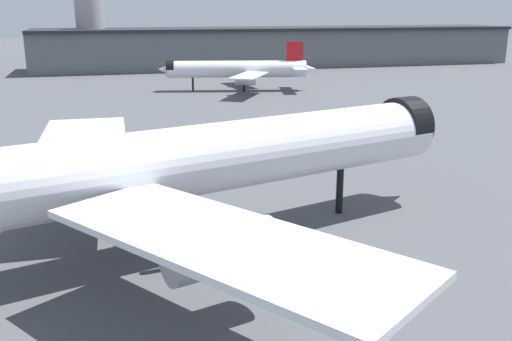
{
  "coord_description": "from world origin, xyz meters",
  "views": [
    {
      "loc": [
        -2.32,
        -53.12,
        22.73
      ],
      "look_at": [
        5.82,
        2.88,
        6.74
      ],
      "focal_mm": 40.25,
      "sensor_mm": 36.0,
      "label": 1
    }
  ],
  "objects": [
    {
      "name": "ground",
      "position": [
        0.0,
        0.0,
        0.0
      ],
      "size": [
        900.0,
        900.0,
        0.0
      ],
      "primitive_type": "plane",
      "color": "#4C4F54"
    },
    {
      "name": "airliner_near_gate",
      "position": [
        -2.1,
        -0.55,
        8.61
      ],
      "size": [
        65.88,
        58.92,
        19.54
      ],
      "rotation": [
        0.0,
        0.0,
        0.41
      ],
      "color": "white",
      "rests_on": "ground"
    },
    {
      "name": "airliner_far_taxiway",
      "position": [
        16.22,
        110.97,
        6.05
      ],
      "size": [
        45.37,
        41.14,
        13.71
      ],
      "rotation": [
        0.0,
        0.0,
        3.05
      ],
      "color": "white",
      "rests_on": "ground"
    },
    {
      "name": "terminal_building",
      "position": [
        40.08,
        182.21,
        8.05
      ],
      "size": [
        197.02,
        55.91,
        29.86
      ],
      "rotation": [
        0.0,
        0.0,
        0.13
      ],
      "color": "slate",
      "rests_on": "ground"
    }
  ]
}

